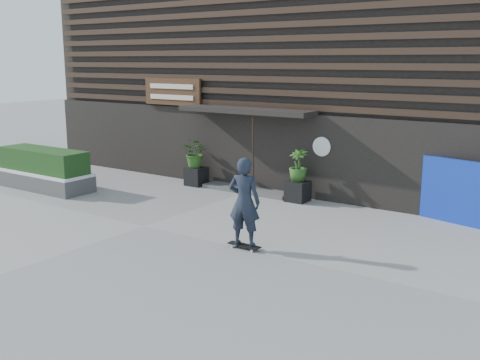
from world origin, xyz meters
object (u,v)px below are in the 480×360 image
Objects in this scene: planter_pot_right at (298,191)px; skateboarder at (244,202)px; planter_pot_left at (196,176)px; blue_tarp at (454,191)px; raised_bed at (45,181)px.

skateboarder is (1.11, -4.40, 0.76)m from planter_pot_right.
skateboarder is at bearing -41.87° from planter_pot_left.
planter_pot_right is at bearing 0.00° from planter_pot_left.
skateboarder reaches higher than blue_tarp.
planter_pot_left is at bearing -164.20° from blue_tarp.
planter_pot_right is at bearing 22.74° from raised_bed.
blue_tarp is at bearing 55.92° from skateboarder.
blue_tarp reaches higher than planter_pot_right.
planter_pot_left is 0.17× the size of raised_bed.
skateboarder reaches higher than planter_pot_left.
planter_pot_right is 4.60m from skateboarder.
skateboarder reaches higher than raised_bed.
raised_bed is (-3.70, -3.14, -0.05)m from planter_pot_left.
planter_pot_left is 0.35× the size of blue_tarp.
planter_pot_left and planter_pot_right have the same top height.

